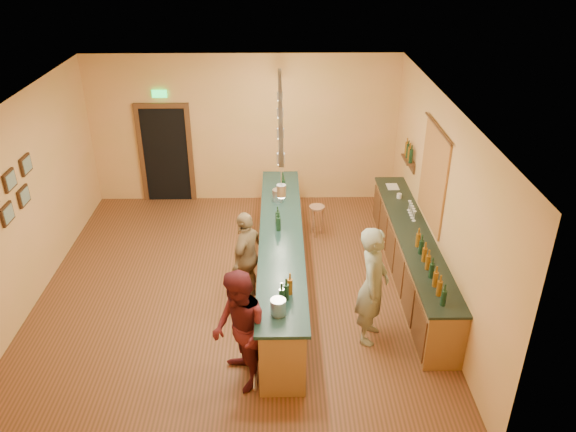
{
  "coord_description": "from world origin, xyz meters",
  "views": [
    {
      "loc": [
        0.74,
        -7.89,
        5.5
      ],
      "look_at": [
        0.87,
        0.2,
        1.26
      ],
      "focal_mm": 35.0,
      "sensor_mm": 36.0,
      "label": 1
    }
  ],
  "objects_px": {
    "bartender": "(373,285)",
    "bar_stool": "(317,213)",
    "tasting_bar": "(281,257)",
    "customer_a": "(239,331)",
    "back_counter": "(411,256)",
    "customer_b": "(247,256)"
  },
  "relations": [
    {
      "from": "tasting_bar",
      "to": "bartender",
      "type": "distance_m",
      "value": 1.86
    },
    {
      "from": "tasting_bar",
      "to": "bar_stool",
      "type": "bearing_deg",
      "value": 68.69
    },
    {
      "from": "bartender",
      "to": "customer_b",
      "type": "relative_size",
      "value": 1.18
    },
    {
      "from": "bartender",
      "to": "customer_b",
      "type": "xyz_separation_m",
      "value": [
        -1.85,
        1.04,
        -0.14
      ]
    },
    {
      "from": "customer_a",
      "to": "tasting_bar",
      "type": "bearing_deg",
      "value": 144.46
    },
    {
      "from": "tasting_bar",
      "to": "bartender",
      "type": "height_order",
      "value": "bartender"
    },
    {
      "from": "back_counter",
      "to": "bar_stool",
      "type": "height_order",
      "value": "back_counter"
    },
    {
      "from": "customer_b",
      "to": "customer_a",
      "type": "bearing_deg",
      "value": 22.3
    },
    {
      "from": "bar_stool",
      "to": "tasting_bar",
      "type": "bearing_deg",
      "value": -111.31
    },
    {
      "from": "tasting_bar",
      "to": "bartender",
      "type": "bearing_deg",
      "value": -44.96
    },
    {
      "from": "bartender",
      "to": "bar_stool",
      "type": "distance_m",
      "value": 3.19
    },
    {
      "from": "back_counter",
      "to": "tasting_bar",
      "type": "distance_m",
      "value": 2.22
    },
    {
      "from": "back_counter",
      "to": "bartender",
      "type": "xyz_separation_m",
      "value": [
        -0.91,
        -1.48,
        0.43
      ]
    },
    {
      "from": "bar_stool",
      "to": "back_counter",
      "type": "bearing_deg",
      "value": -47.28
    },
    {
      "from": "bar_stool",
      "to": "customer_b",
      "type": "bearing_deg",
      "value": -121.27
    },
    {
      "from": "back_counter",
      "to": "bartender",
      "type": "height_order",
      "value": "bartender"
    },
    {
      "from": "tasting_bar",
      "to": "customer_b",
      "type": "height_order",
      "value": "customer_b"
    },
    {
      "from": "back_counter",
      "to": "customer_b",
      "type": "relative_size",
      "value": 2.91
    },
    {
      "from": "customer_a",
      "to": "bar_stool",
      "type": "height_order",
      "value": "customer_a"
    },
    {
      "from": "back_counter",
      "to": "customer_a",
      "type": "xyz_separation_m",
      "value": [
        -2.76,
        -2.38,
        0.37
      ]
    },
    {
      "from": "customer_b",
      "to": "back_counter",
      "type": "bearing_deg",
      "value": 121.29
    },
    {
      "from": "tasting_bar",
      "to": "customer_a",
      "type": "relative_size",
      "value": 2.98
    }
  ]
}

